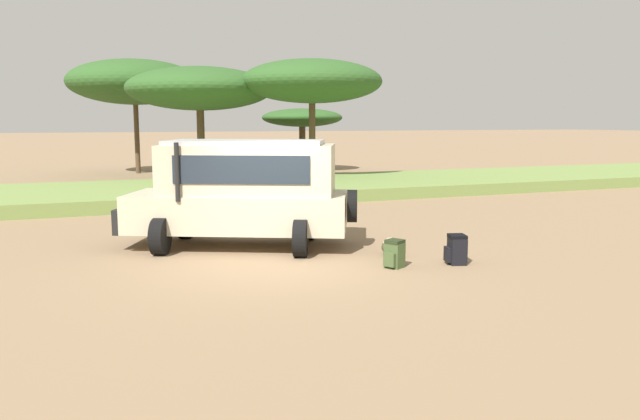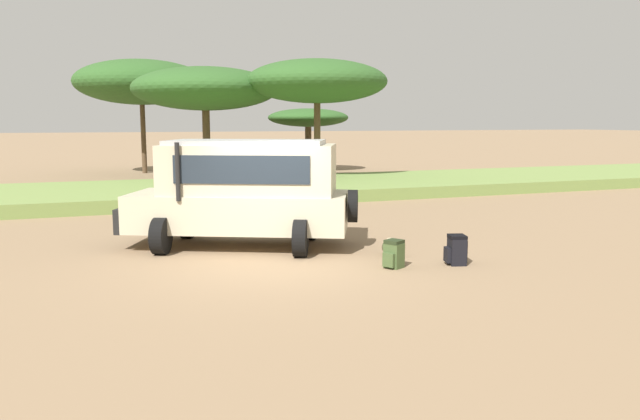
% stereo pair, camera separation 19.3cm
% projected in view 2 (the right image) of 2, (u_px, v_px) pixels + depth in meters
% --- Properties ---
extents(ground_plane, '(320.00, 320.00, 0.00)m').
position_uv_depth(ground_plane, '(271.00, 265.00, 12.52)').
color(ground_plane, '#8C7051').
extents(grass_bank, '(120.00, 7.00, 0.44)m').
position_uv_depth(grass_bank, '(182.00, 192.00, 23.38)').
color(grass_bank, olive).
rests_on(grass_bank, ground_plane).
extents(safari_vehicle, '(5.36, 3.91, 2.44)m').
position_uv_depth(safari_vehicle, '(244.00, 191.00, 14.15)').
color(safari_vehicle, beige).
rests_on(safari_vehicle, ground_plane).
extents(backpack_beside_front_wheel, '(0.47, 0.45, 0.60)m').
position_uv_depth(backpack_beside_front_wheel, '(456.00, 250.00, 12.51)').
color(backpack_beside_front_wheel, black).
rests_on(backpack_beside_front_wheel, ground_plane).
extents(backpack_cluster_center, '(0.46, 0.43, 0.56)m').
position_uv_depth(backpack_cluster_center, '(394.00, 254.00, 12.22)').
color(backpack_cluster_center, '#42562D').
rests_on(backpack_cluster_center, ground_plane).
extents(duffel_bag_low_black_case, '(0.44, 0.75, 0.40)m').
position_uv_depth(duffel_bag_low_black_case, '(390.00, 249.00, 13.31)').
color(duffel_bag_low_black_case, '#4C5133').
rests_on(duffel_bag_low_black_case, ground_plane).
extents(acacia_tree_left_mid, '(7.18, 6.27, 6.19)m').
position_uv_depth(acacia_tree_left_mid, '(141.00, 82.00, 34.00)').
color(acacia_tree_left_mid, brown).
rests_on(acacia_tree_left_mid, ground_plane).
extents(acacia_tree_centre_back, '(6.81, 7.25, 5.38)m').
position_uv_depth(acacia_tree_centre_back, '(205.00, 89.00, 29.26)').
color(acacia_tree_centre_back, brown).
rests_on(acacia_tree_centre_back, ground_plane).
extents(acacia_tree_right_mid, '(6.38, 5.88, 5.60)m').
position_uv_depth(acacia_tree_right_mid, '(317.00, 82.00, 27.85)').
color(acacia_tree_right_mid, brown).
rests_on(acacia_tree_right_mid, ground_plane).
extents(acacia_tree_far_right, '(4.66, 4.52, 3.59)m').
position_uv_depth(acacia_tree_far_right, '(308.00, 118.00, 35.95)').
color(acacia_tree_far_right, brown).
rests_on(acacia_tree_far_right, ground_plane).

